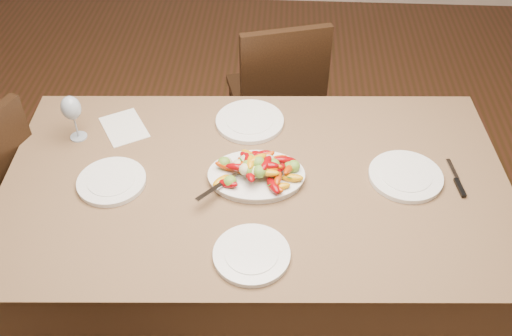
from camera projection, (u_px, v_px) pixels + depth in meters
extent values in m
plane|color=#3A2111|center=(286.00, 313.00, 2.54)|extent=(6.00, 6.00, 0.00)
cube|color=brown|center=(256.00, 247.00, 2.33)|extent=(1.89, 1.14, 0.76)
ellipsoid|color=white|center=(256.00, 177.00, 2.07)|extent=(0.35, 0.27, 0.02)
cylinder|color=white|center=(112.00, 182.00, 2.05)|extent=(0.25, 0.25, 0.02)
cylinder|color=white|center=(406.00, 176.00, 2.07)|extent=(0.27, 0.27, 0.02)
cylinder|color=white|center=(250.00, 121.00, 2.31)|extent=(0.28, 0.28, 0.02)
cylinder|color=white|center=(252.00, 255.00, 1.81)|extent=(0.25, 0.25, 0.02)
cube|color=silver|center=(124.00, 127.00, 2.29)|extent=(0.24, 0.26, 0.00)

